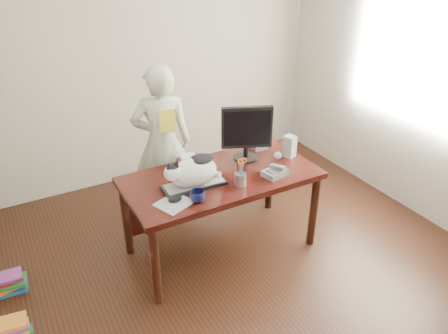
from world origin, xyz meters
TOP-DOWN VIEW (x-y plane):
  - room at (0.00, 0.00)m, footprint 4.50×4.50m
  - desk at (0.00, 0.68)m, footprint 1.60×0.80m
  - keyboard at (-0.27, 0.55)m, footprint 0.51×0.21m
  - cat at (-0.29, 0.54)m, footprint 0.49×0.25m
  - monitor at (0.33, 0.74)m, footprint 0.42×0.28m
  - pen_cup at (0.06, 0.39)m, footprint 0.10×0.10m
  - mousepad at (-0.51, 0.40)m, footprint 0.30×0.29m
  - mouse at (-0.49, 0.42)m, footprint 0.13×0.11m
  - coffee_mug at (-0.34, 0.33)m, footprint 0.16×0.16m
  - phone at (0.39, 0.38)m, footprint 0.22×0.19m
  - speaker at (0.69, 0.61)m, footprint 0.11×0.12m
  - baseball at (0.57, 0.61)m, footprint 0.07×0.07m
  - book_stack at (-0.14, 0.91)m, footprint 0.24×0.21m
  - calculator at (0.55, 0.90)m, footprint 0.14×0.18m
  - person at (-0.20, 1.39)m, footprint 0.64×0.53m
  - held_book at (-0.20, 1.22)m, footprint 0.16×0.13m
  - book_pile_a at (-1.75, 0.40)m, footprint 0.27×0.22m
  - book_pile_b at (-1.72, 0.95)m, footprint 0.26×0.20m

SIDE VIEW (x-z plane):
  - book_pile_b at x=-1.72m, z-range 0.00..0.15m
  - book_pile_a at x=-1.75m, z-range 0.00..0.18m
  - desk at x=0.00m, z-range 0.23..0.98m
  - mousepad at x=-0.51m, z-range 0.75..0.76m
  - person at x=-0.20m, z-range 0.00..1.52m
  - keyboard at x=-0.27m, z-range 0.75..0.78m
  - mouse at x=-0.49m, z-range 0.75..0.80m
  - calculator at x=0.55m, z-range 0.75..0.80m
  - phone at x=0.39m, z-range 0.74..0.82m
  - baseball at x=0.57m, z-range 0.75..0.82m
  - book_stack at x=-0.14m, z-range 0.74..0.82m
  - coffee_mug at x=-0.34m, z-range 0.75..0.84m
  - pen_cup at x=0.06m, z-range 0.70..0.94m
  - speaker at x=0.69m, z-range 0.75..0.95m
  - cat at x=-0.29m, z-range 0.75..1.03m
  - monitor at x=0.33m, z-range 0.78..1.27m
  - held_book at x=-0.20m, z-range 0.95..1.15m
  - room at x=0.00m, z-range -0.90..3.60m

